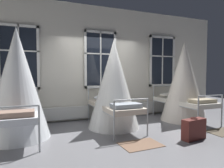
{
  "coord_description": "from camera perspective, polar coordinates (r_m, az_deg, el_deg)",
  "views": [
    {
      "loc": [
        -1.95,
        -4.56,
        1.41
      ],
      "look_at": [
        -0.06,
        0.17,
        1.13
      ],
      "focal_mm": 31.9,
      "sensor_mm": 36.0,
      "label": 1
    }
  ],
  "objects": [
    {
      "name": "cot_first",
      "position": [
        4.71,
        -25.5,
        -0.2
      ],
      "size": [
        1.33,
        1.99,
        2.4
      ],
      "rotation": [
        0.0,
        0.0,
        1.56
      ],
      "color": "#9EA3A8",
      "rests_on": "ground"
    },
    {
      "name": "suitcase_dark",
      "position": [
        4.67,
        22.4,
        -11.83
      ],
      "size": [
        0.58,
        0.28,
        0.47
      ],
      "rotation": [
        0.0,
        0.0,
        0.14
      ],
      "color": "#5B231E",
      "rests_on": "ground"
    },
    {
      "name": "back_wall_with_windows",
      "position": [
        6.26,
        -3.63,
        6.05
      ],
      "size": [
        8.81,
        0.1,
        3.46
      ],
      "primitive_type": "cube",
      "color": "beige",
      "rests_on": "ground"
    },
    {
      "name": "rug_second",
      "position": [
        4.13,
        8.2,
        -16.78
      ],
      "size": [
        0.82,
        0.58,
        0.01
      ],
      "primitive_type": "cube",
      "rotation": [
        0.0,
        0.0,
        0.03
      ],
      "color": "brown",
      "rests_on": "ground"
    },
    {
      "name": "ground",
      "position": [
        5.15,
        1.37,
        -12.76
      ],
      "size": [
        16.03,
        16.03,
        0.0
      ],
      "primitive_type": "plane",
      "color": "slate"
    },
    {
      "name": "cot_second",
      "position": [
        5.15,
        0.51,
        -0.32
      ],
      "size": [
        1.33,
        1.99,
        2.27
      ],
      "rotation": [
        0.0,
        0.0,
        1.58
      ],
      "color": "#9EA3A8",
      "rests_on": "ground"
    },
    {
      "name": "window_bank",
      "position": [
        6.15,
        -3.26,
        -0.58
      ],
      "size": [
        5.57,
        0.1,
        2.63
      ],
      "color": "black",
      "rests_on": "ground"
    },
    {
      "name": "rug_third",
      "position": [
        5.58,
        29.34,
        -11.86
      ],
      "size": [
        0.8,
        0.56,
        0.01
      ],
      "primitive_type": "cube",
      "rotation": [
        0.0,
        0.0,
        0.0
      ],
      "color": "brown",
      "rests_on": "ground"
    },
    {
      "name": "cot_third",
      "position": [
        6.31,
        19.88,
        0.57
      ],
      "size": [
        1.33,
        1.99,
        2.37
      ],
      "rotation": [
        0.0,
        0.0,
        1.57
      ],
      "color": "#9EA3A8",
      "rests_on": "ground"
    }
  ]
}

